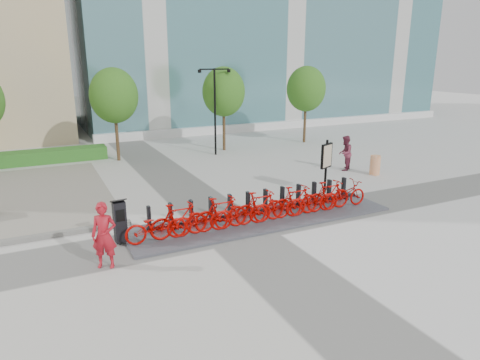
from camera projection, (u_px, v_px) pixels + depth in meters
name	position (u px, v px, depth m)	size (l,w,h in m)	color
ground	(233.00, 229.00, 14.36)	(120.00, 120.00, 0.00)	silver
hedge_b	(50.00, 156.00, 23.58)	(6.00, 1.20, 0.70)	#247026
tree_1	(114.00, 96.00, 23.13)	(2.60, 2.60, 5.10)	brown
tree_2	(224.00, 92.00, 25.87)	(2.60, 2.60, 5.10)	brown
tree_3	(306.00, 89.00, 28.39)	(2.60, 2.60, 5.10)	brown
streetlamp	(215.00, 102.00, 24.71)	(2.00, 0.20, 5.00)	black
dock_pad	(262.00, 219.00, 15.15)	(9.60, 2.40, 0.08)	#44454D
dock_rail_posts	(258.00, 202.00, 15.46)	(8.02, 0.50, 0.85)	black
bike_0	(156.00, 226.00, 13.06)	(0.67, 1.93, 1.01)	#A10400
bike_1	(179.00, 220.00, 13.35)	(0.53, 1.87, 1.12)	#A10400
bike_2	(201.00, 218.00, 13.67)	(0.67, 1.93, 1.01)	#A10400
bike_3	(221.00, 213.00, 13.95)	(0.53, 1.87, 1.12)	#A10400
bike_4	(241.00, 212.00, 14.27)	(0.67, 1.93, 1.01)	#A10400
bike_5	(260.00, 207.00, 14.56)	(0.53, 1.87, 1.12)	#A10400
bike_6	(278.00, 205.00, 14.88)	(0.67, 1.93, 1.01)	#A10400
bike_7	(296.00, 201.00, 15.16)	(0.53, 1.87, 1.12)	#A10400
bike_8	(312.00, 200.00, 15.48)	(0.67, 1.93, 1.01)	#A10400
bike_9	(328.00, 196.00, 15.77)	(0.53, 1.87, 1.12)	#A10400
bike_10	(344.00, 194.00, 16.09)	(0.67, 1.93, 1.01)	#A10400
kiosk	(120.00, 221.00, 12.99)	(0.46, 0.39, 1.41)	black
worker_red	(104.00, 235.00, 11.48)	(0.67, 0.44, 1.85)	#A5131F
pedestrian	(345.00, 153.00, 21.74)	(0.87, 0.68, 1.78)	maroon
construction_barrel	(375.00, 165.00, 20.98)	(0.50, 0.50, 0.96)	orange
map_sign	(327.00, 158.00, 17.86)	(0.73, 0.39, 2.28)	black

